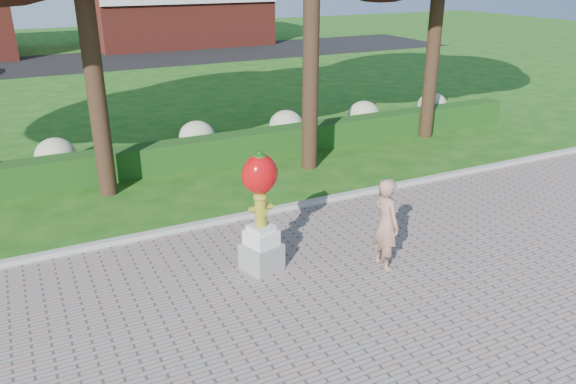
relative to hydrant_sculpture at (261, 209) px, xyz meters
The scene contains 7 objects.
ground 1.48m from the hydrant_sculpture, 82.32° to the right, with size 100.00×100.00×0.00m, color #184D13.
curb 2.56m from the hydrant_sculpture, 87.45° to the left, with size 40.00×0.18×0.15m, color #ADADA5.
lawn_hedge 6.32m from the hydrant_sculpture, 89.08° to the left, with size 24.00×0.70×0.80m, color #174513.
hydrangea_row 7.32m from the hydrant_sculpture, 84.71° to the left, with size 20.10×1.10×0.99m.
street 27.29m from the hydrant_sculpture, 89.79° to the left, with size 50.00×8.00×0.02m, color black.
hydrant_sculpture is the anchor object (origin of this frame).
woman 2.33m from the hydrant_sculpture, 24.70° to the right, with size 0.65×0.43×1.78m, color #AC7862.
Camera 1 is at (-3.80, -7.81, 5.37)m, focal length 35.00 mm.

